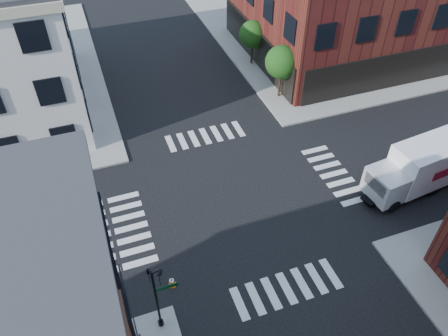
% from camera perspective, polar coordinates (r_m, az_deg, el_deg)
% --- Properties ---
extents(ground, '(120.00, 120.00, 0.00)m').
position_cam_1_polar(ground, '(28.26, 1.96, -4.07)').
color(ground, black).
rests_on(ground, ground).
extents(sidewalk_ne, '(30.00, 30.00, 0.15)m').
position_cam_1_polar(sidewalk_ne, '(52.45, 15.76, 17.91)').
color(sidewalk_ne, gray).
rests_on(sidewalk_ne, ground).
extents(tree_near, '(2.69, 2.69, 4.49)m').
position_cam_1_polar(tree_near, '(36.19, 7.63, 13.37)').
color(tree_near, black).
rests_on(tree_near, ground).
extents(tree_far, '(2.43, 2.43, 4.07)m').
position_cam_1_polar(tree_far, '(41.13, 3.84, 16.89)').
color(tree_far, black).
rests_on(tree_far, ground).
extents(signal_pole, '(1.29, 1.24, 4.60)m').
position_cam_1_polar(signal_pole, '(20.93, -8.81, -15.67)').
color(signal_pole, black).
rests_on(signal_pole, ground).
extents(box_truck, '(7.83, 3.09, 3.47)m').
position_cam_1_polar(box_truck, '(30.59, 24.54, 0.20)').
color(box_truck, white).
rests_on(box_truck, ground).
extents(traffic_cone, '(0.47, 0.47, 0.68)m').
position_cam_1_polar(traffic_cone, '(24.16, -6.84, -14.54)').
color(traffic_cone, '#D15C09').
rests_on(traffic_cone, ground).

